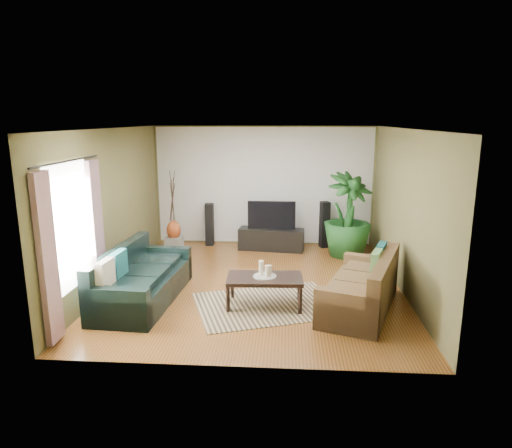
# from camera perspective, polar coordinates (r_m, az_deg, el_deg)

# --- Properties ---
(floor) EXTENTS (5.50, 5.50, 0.00)m
(floor) POSITION_cam_1_polar(r_m,az_deg,el_deg) (8.13, -0.10, -7.55)
(floor) COLOR brown
(floor) RESTS_ON ground
(ceiling) EXTENTS (5.50, 5.50, 0.00)m
(ceiling) POSITION_cam_1_polar(r_m,az_deg,el_deg) (7.61, -0.11, 11.84)
(ceiling) COLOR white
(ceiling) RESTS_ON ground
(wall_back) EXTENTS (5.00, 0.00, 5.00)m
(wall_back) POSITION_cam_1_polar(r_m,az_deg,el_deg) (10.47, 0.97, 4.76)
(wall_back) COLOR brown
(wall_back) RESTS_ON ground
(wall_front) EXTENTS (5.00, 0.00, 5.00)m
(wall_front) POSITION_cam_1_polar(r_m,az_deg,el_deg) (5.10, -2.30, -4.21)
(wall_front) COLOR brown
(wall_front) RESTS_ON ground
(wall_left) EXTENTS (0.00, 5.50, 5.50)m
(wall_left) POSITION_cam_1_polar(r_m,az_deg,el_deg) (8.32, -17.56, 1.97)
(wall_left) COLOR brown
(wall_left) RESTS_ON ground
(wall_right) EXTENTS (0.00, 5.50, 5.50)m
(wall_right) POSITION_cam_1_polar(r_m,az_deg,el_deg) (7.98, 18.10, 1.49)
(wall_right) COLOR brown
(wall_right) RESTS_ON ground
(backwall_panel) EXTENTS (4.90, 0.00, 4.90)m
(backwall_panel) POSITION_cam_1_polar(r_m,az_deg,el_deg) (10.46, 0.97, 4.75)
(backwall_panel) COLOR white
(backwall_panel) RESTS_ON ground
(window_pane) EXTENTS (0.00, 1.80, 1.80)m
(window_pane) POSITION_cam_1_polar(r_m,az_deg,el_deg) (6.87, -22.23, -0.23)
(window_pane) COLOR white
(window_pane) RESTS_ON ground
(curtain_near) EXTENTS (0.08, 0.35, 2.20)m
(curtain_near) POSITION_cam_1_polar(r_m,az_deg,el_deg) (6.26, -24.60, -4.04)
(curtain_near) COLOR gray
(curtain_near) RESTS_ON ground
(curtain_far) EXTENTS (0.08, 0.35, 2.20)m
(curtain_far) POSITION_cam_1_polar(r_m,az_deg,el_deg) (7.56, -19.28, -0.77)
(curtain_far) COLOR gray
(curtain_far) RESTS_ON ground
(curtain_rod) EXTENTS (0.03, 1.90, 0.03)m
(curtain_rod) POSITION_cam_1_polar(r_m,az_deg,el_deg) (6.71, -22.51, 7.27)
(curtain_rod) COLOR black
(curtain_rod) RESTS_ON ground
(sofa_left) EXTENTS (1.11, 2.31, 0.85)m
(sofa_left) POSITION_cam_1_polar(r_m,az_deg,el_deg) (7.54, -13.93, -6.20)
(sofa_left) COLOR black
(sofa_left) RESTS_ON floor
(sofa_right) EXTENTS (1.50, 2.15, 0.85)m
(sofa_right) POSITION_cam_1_polar(r_m,az_deg,el_deg) (7.16, 12.85, -7.18)
(sofa_right) COLOR brown
(sofa_right) RESTS_ON floor
(area_rug) EXTENTS (2.56, 2.18, 0.01)m
(area_rug) POSITION_cam_1_polar(r_m,az_deg,el_deg) (7.29, 1.44, -10.02)
(area_rug) COLOR tan
(area_rug) RESTS_ON floor
(coffee_table) EXTENTS (1.19, 0.68, 0.48)m
(coffee_table) POSITION_cam_1_polar(r_m,az_deg,el_deg) (7.17, 1.10, -8.40)
(coffee_table) COLOR black
(coffee_table) RESTS_ON floor
(candle_tray) EXTENTS (0.36, 0.36, 0.02)m
(candle_tray) POSITION_cam_1_polar(r_m,az_deg,el_deg) (7.09, 1.11, -6.55)
(candle_tray) COLOR #999893
(candle_tray) RESTS_ON coffee_table
(candle_tall) EXTENTS (0.07, 0.07, 0.23)m
(candle_tall) POSITION_cam_1_polar(r_m,az_deg,el_deg) (7.08, 0.64, -5.51)
(candle_tall) COLOR white
(candle_tall) RESTS_ON candle_tray
(candle_mid) EXTENTS (0.07, 0.07, 0.18)m
(candle_mid) POSITION_cam_1_polar(r_m,az_deg,el_deg) (7.01, 1.43, -5.91)
(candle_mid) COLOR white
(candle_mid) RESTS_ON candle_tray
(candle_short) EXTENTS (0.07, 0.07, 0.15)m
(candle_short) POSITION_cam_1_polar(r_m,az_deg,el_deg) (7.11, 1.70, -5.78)
(candle_short) COLOR beige
(candle_short) RESTS_ON candle_tray
(tv_stand) EXTENTS (1.47, 0.59, 0.48)m
(tv_stand) POSITION_cam_1_polar(r_m,az_deg,el_deg) (10.15, 1.93, -1.92)
(tv_stand) COLOR black
(tv_stand) RESTS_ON floor
(television) EXTENTS (1.05, 0.06, 0.62)m
(television) POSITION_cam_1_polar(r_m,az_deg,el_deg) (10.04, 1.96, 1.13)
(television) COLOR black
(television) RESTS_ON tv_stand
(speaker_left) EXTENTS (0.18, 0.20, 0.98)m
(speaker_left) POSITION_cam_1_polar(r_m,az_deg,el_deg) (10.51, -5.83, -0.06)
(speaker_left) COLOR black
(speaker_left) RESTS_ON floor
(speaker_right) EXTENTS (0.24, 0.25, 1.05)m
(speaker_right) POSITION_cam_1_polar(r_m,az_deg,el_deg) (10.39, 8.56, -0.08)
(speaker_right) COLOR black
(speaker_right) RESTS_ON floor
(potted_plant) EXTENTS (1.38, 1.38, 1.77)m
(potted_plant) POSITION_cam_1_polar(r_m,az_deg,el_deg) (9.75, 11.39, 1.11)
(potted_plant) COLOR #18481A
(potted_plant) RESTS_ON floor
(plant_pot) EXTENTS (0.33, 0.33, 0.25)m
(plant_pot) POSITION_cam_1_polar(r_m,az_deg,el_deg) (9.93, 11.19, -3.17)
(plant_pot) COLOR black
(plant_pot) RESTS_ON floor
(pedestal) EXTENTS (0.38, 0.38, 0.33)m
(pedestal) POSITION_cam_1_polar(r_m,az_deg,el_deg) (10.17, -10.19, -2.51)
(pedestal) COLOR gray
(pedestal) RESTS_ON floor
(vase) EXTENTS (0.30, 0.30, 0.43)m
(vase) POSITION_cam_1_polar(r_m,az_deg,el_deg) (10.09, -10.26, -0.77)
(vase) COLOR #9A401C
(vase) RESTS_ON pedestal
(side_table) EXTENTS (0.56, 0.56, 0.50)m
(side_table) POSITION_cam_1_polar(r_m,az_deg,el_deg) (8.70, -11.70, -4.70)
(side_table) COLOR brown
(side_table) RESTS_ON floor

